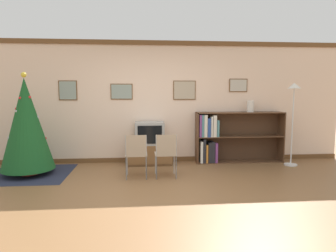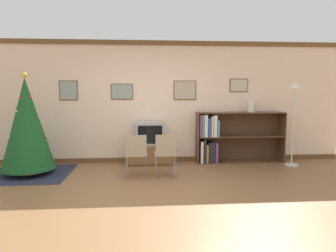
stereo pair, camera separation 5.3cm
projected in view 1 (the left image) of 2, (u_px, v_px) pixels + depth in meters
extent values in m
plane|color=brown|center=(157.00, 196.00, 4.58)|extent=(24.00, 24.00, 0.00)
cube|color=beige|center=(152.00, 102.00, 6.72)|extent=(8.78, 0.08, 2.70)
cube|color=brown|center=(151.00, 43.00, 6.52)|extent=(8.78, 0.03, 0.10)
cube|color=brown|center=(152.00, 159.00, 6.82)|extent=(8.78, 0.03, 0.10)
cube|color=brown|center=(68.00, 90.00, 6.49)|extent=(0.39, 0.02, 0.43)
cube|color=gray|center=(68.00, 90.00, 6.48)|extent=(0.35, 0.01, 0.39)
cube|color=brown|center=(122.00, 92.00, 6.59)|extent=(0.48, 0.02, 0.35)
cube|color=gray|center=(122.00, 92.00, 6.58)|extent=(0.45, 0.01, 0.31)
cube|color=brown|center=(184.00, 90.00, 6.71)|extent=(0.51, 0.02, 0.43)
cube|color=tan|center=(185.00, 90.00, 6.69)|extent=(0.47, 0.01, 0.39)
cube|color=brown|center=(238.00, 85.00, 6.80)|extent=(0.42, 0.02, 0.30)
cube|color=#BCB7A8|center=(238.00, 85.00, 6.79)|extent=(0.38, 0.01, 0.26)
cube|color=#23283D|center=(29.00, 174.00, 5.77)|extent=(1.54, 1.48, 0.01)
cylinder|color=maroon|center=(29.00, 171.00, 5.76)|extent=(0.36, 0.36, 0.10)
cone|color=#195123|center=(26.00, 124.00, 5.66)|extent=(0.98, 0.98, 1.74)
sphere|color=yellow|center=(24.00, 75.00, 5.55)|extent=(0.10, 0.10, 0.10)
sphere|color=red|center=(16.00, 109.00, 5.59)|extent=(0.05, 0.05, 0.05)
sphere|color=red|center=(45.00, 138.00, 5.82)|extent=(0.05, 0.05, 0.05)
sphere|color=red|center=(38.00, 151.00, 6.13)|extent=(0.06, 0.06, 0.06)
sphere|color=red|center=(30.00, 97.00, 5.58)|extent=(0.05, 0.05, 0.05)
sphere|color=silver|center=(21.00, 97.00, 5.63)|extent=(0.06, 0.06, 0.06)
sphere|color=silver|center=(38.00, 117.00, 5.70)|extent=(0.05, 0.05, 0.05)
sphere|color=silver|center=(9.00, 138.00, 5.52)|extent=(0.05, 0.05, 0.05)
sphere|color=red|center=(20.00, 98.00, 5.51)|extent=(0.05, 0.05, 0.05)
sphere|color=silver|center=(16.00, 111.00, 5.50)|extent=(0.04, 0.04, 0.04)
cube|color=brown|center=(150.00, 163.00, 6.57)|extent=(0.92, 0.44, 0.05)
cube|color=brown|center=(150.00, 153.00, 6.55)|extent=(0.96, 0.46, 0.39)
cube|color=#9E9E99|center=(150.00, 133.00, 6.50)|extent=(0.62, 0.44, 0.49)
cube|color=black|center=(150.00, 135.00, 6.28)|extent=(0.51, 0.01, 0.38)
cube|color=tan|center=(136.00, 154.00, 5.53)|extent=(0.40, 0.40, 0.02)
cube|color=tan|center=(136.00, 146.00, 5.32)|extent=(0.35, 0.01, 0.38)
cylinder|color=#B2B2B2|center=(127.00, 164.00, 5.72)|extent=(0.02, 0.02, 0.42)
cylinder|color=#B2B2B2|center=(146.00, 163.00, 5.75)|extent=(0.02, 0.02, 0.42)
cylinder|color=#B2B2B2|center=(126.00, 169.00, 5.37)|extent=(0.02, 0.02, 0.42)
cylinder|color=#B2B2B2|center=(146.00, 168.00, 5.40)|extent=(0.02, 0.02, 0.42)
cylinder|color=#B2B2B2|center=(126.00, 158.00, 5.34)|extent=(0.02, 0.02, 0.82)
cylinder|color=#B2B2B2|center=(146.00, 157.00, 5.37)|extent=(0.02, 0.02, 0.82)
cube|color=tan|center=(166.00, 154.00, 5.58)|extent=(0.40, 0.40, 0.02)
cube|color=tan|center=(166.00, 145.00, 5.37)|extent=(0.35, 0.01, 0.38)
cylinder|color=#B2B2B2|center=(156.00, 163.00, 5.77)|extent=(0.02, 0.02, 0.42)
cylinder|color=#B2B2B2|center=(174.00, 163.00, 5.80)|extent=(0.02, 0.02, 0.42)
cylinder|color=#B2B2B2|center=(156.00, 168.00, 5.41)|extent=(0.02, 0.02, 0.42)
cylinder|color=#B2B2B2|center=(176.00, 168.00, 5.44)|extent=(0.02, 0.02, 0.42)
cylinder|color=#B2B2B2|center=(156.00, 157.00, 5.39)|extent=(0.02, 0.02, 0.82)
cylinder|color=#B2B2B2|center=(176.00, 157.00, 5.42)|extent=(0.02, 0.02, 0.82)
cube|color=brown|center=(197.00, 138.00, 6.66)|extent=(0.02, 0.36, 1.13)
cube|color=brown|center=(281.00, 137.00, 6.83)|extent=(0.02, 0.36, 1.13)
cube|color=brown|center=(240.00, 113.00, 6.68)|extent=(1.97, 0.36, 0.02)
cube|color=brown|center=(239.00, 161.00, 6.81)|extent=(1.97, 0.36, 0.02)
cube|color=brown|center=(240.00, 136.00, 6.74)|extent=(1.93, 0.36, 0.02)
cube|color=#492F1E|center=(237.00, 136.00, 6.92)|extent=(1.97, 0.01, 1.13)
cube|color=silver|center=(201.00, 152.00, 6.63)|extent=(0.05, 0.21, 0.47)
cube|color=#232328|center=(204.00, 150.00, 6.66)|extent=(0.05, 0.26, 0.53)
cube|color=orange|center=(206.00, 153.00, 6.66)|extent=(0.04, 0.23, 0.40)
cube|color=#232328|center=(209.00, 152.00, 6.69)|extent=(0.07, 0.28, 0.45)
cube|color=#232328|center=(212.00, 152.00, 6.69)|extent=(0.07, 0.26, 0.46)
cube|color=#7A3D7F|center=(216.00, 153.00, 6.66)|extent=(0.05, 0.21, 0.44)
cube|color=#7A3D7F|center=(200.00, 126.00, 6.58)|extent=(0.05, 0.24, 0.49)
cube|color=teal|center=(202.00, 126.00, 6.57)|extent=(0.04, 0.22, 0.49)
cube|color=silver|center=(205.00, 126.00, 6.58)|extent=(0.07, 0.22, 0.48)
cube|color=#2D4C93|center=(208.00, 127.00, 6.62)|extent=(0.06, 0.28, 0.41)
cube|color=silver|center=(211.00, 126.00, 6.63)|extent=(0.04, 0.30, 0.45)
cube|color=silver|center=(214.00, 126.00, 6.64)|extent=(0.07, 0.30, 0.48)
cube|color=teal|center=(217.00, 128.00, 6.63)|extent=(0.05, 0.27, 0.36)
cylinder|color=silver|center=(250.00, 107.00, 6.71)|extent=(0.15, 0.15, 0.24)
torus|color=silver|center=(251.00, 101.00, 6.69)|extent=(0.13, 0.13, 0.03)
cylinder|color=silver|center=(291.00, 165.00, 6.48)|extent=(0.28, 0.28, 0.03)
cylinder|color=silver|center=(292.00, 127.00, 6.39)|extent=(0.03, 0.03, 1.63)
cone|color=white|center=(294.00, 86.00, 6.29)|extent=(0.28, 0.28, 0.12)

